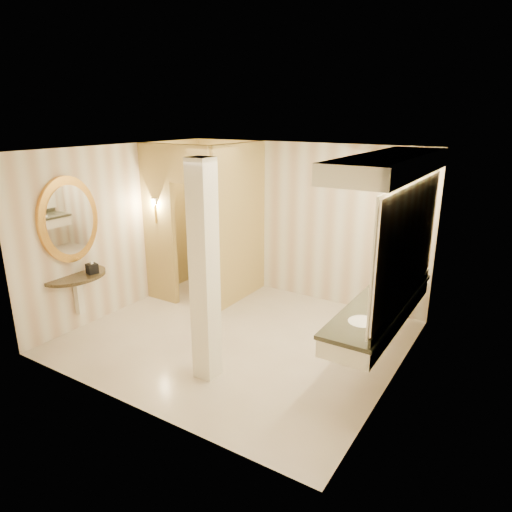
{
  "coord_description": "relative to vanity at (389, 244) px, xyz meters",
  "views": [
    {
      "loc": [
        3.44,
        -4.99,
        3.15
      ],
      "look_at": [
        0.2,
        0.2,
        1.23
      ],
      "focal_mm": 32.0,
      "sensor_mm": 36.0,
      "label": 1
    }
  ],
  "objects": [
    {
      "name": "toilet_closet",
      "position": [
        -3.09,
        0.57,
        -0.24
      ],
      "size": [
        1.5,
        1.55,
        2.7
      ],
      "color": "tan",
      "rests_on": "floor"
    },
    {
      "name": "ceiling",
      "position": [
        -1.98,
        -0.4,
        1.07
      ],
      "size": [
        4.5,
        4.5,
        0.0
      ],
      "primitive_type": "plane",
      "rotation": [
        3.14,
        0.0,
        0.0
      ],
      "color": "silver",
      "rests_on": "wall_back"
    },
    {
      "name": "wall_right",
      "position": [
        0.27,
        -0.4,
        -0.28
      ],
      "size": [
        0.02,
        4.0,
        2.7
      ],
      "primitive_type": "cube",
      "color": "#EEE6CE",
      "rests_on": "floor"
    },
    {
      "name": "wall_front",
      "position": [
        -1.98,
        -2.4,
        -0.28
      ],
      "size": [
        4.5,
        0.02,
        2.7
      ],
      "primitive_type": "cube",
      "color": "#EEE6CE",
      "rests_on": "floor"
    },
    {
      "name": "soap_bottle_a",
      "position": [
        -0.01,
        0.24,
        -0.68
      ],
      "size": [
        0.09,
        0.09,
        0.15
      ],
      "primitive_type": "imported",
      "rotation": [
        0.0,
        0.0,
        0.43
      ],
      "color": "beige",
      "rests_on": "vanity"
    },
    {
      "name": "wall_back",
      "position": [
        -1.98,
        1.6,
        -0.28
      ],
      "size": [
        4.5,
        0.02,
        2.7
      ],
      "primitive_type": "cube",
      "color": "#EEE6CE",
      "rests_on": "floor"
    },
    {
      "name": "soap_bottle_b",
      "position": [
        -0.14,
        0.12,
        -0.7
      ],
      "size": [
        0.1,
        0.1,
        0.11
      ],
      "primitive_type": "imported",
      "rotation": [
        0.0,
        0.0,
        -0.11
      ],
      "color": "silver",
      "rests_on": "vanity"
    },
    {
      "name": "wall_sconce",
      "position": [
        -3.9,
        0.03,
        0.1
      ],
      "size": [
        0.14,
        0.14,
        0.42
      ],
      "color": "gold",
      "rests_on": "toilet_closet"
    },
    {
      "name": "wall_left",
      "position": [
        -4.23,
        -0.4,
        -0.28
      ],
      "size": [
        0.02,
        4.0,
        2.7
      ],
      "primitive_type": "cube",
      "color": "#EEE6CE",
      "rests_on": "floor"
    },
    {
      "name": "console_shelf",
      "position": [
        -4.19,
        -1.42,
        -0.29
      ],
      "size": [
        0.97,
        0.97,
        1.93
      ],
      "color": "black",
      "rests_on": "floor"
    },
    {
      "name": "toilet",
      "position": [
        -3.56,
        1.35,
        -1.25
      ],
      "size": [
        0.43,
        0.74,
        0.75
      ],
      "primitive_type": "imported",
      "rotation": [
        0.0,
        0.0,
        3.15
      ],
      "color": "white",
      "rests_on": "floor"
    },
    {
      "name": "tissue_box",
      "position": [
        -4.0,
        -1.25,
        -0.68
      ],
      "size": [
        0.18,
        0.18,
        0.15
      ],
      "primitive_type": "cube",
      "rotation": [
        0.0,
        0.0,
        -0.26
      ],
      "color": "black",
      "rests_on": "console_shelf"
    },
    {
      "name": "pillar",
      "position": [
        -1.73,
        -1.43,
        -0.28
      ],
      "size": [
        0.26,
        0.26,
        2.7
      ],
      "primitive_type": "cube",
      "color": "white",
      "rests_on": "floor"
    },
    {
      "name": "floor",
      "position": [
        -1.98,
        -0.4,
        -1.63
      ],
      "size": [
        4.5,
        4.5,
        0.0
      ],
      "primitive_type": "plane",
      "color": "beige",
      "rests_on": "ground"
    },
    {
      "name": "soap_bottle_c",
      "position": [
        -0.14,
        0.09,
        -0.66
      ],
      "size": [
        0.07,
        0.07,
        0.19
      ],
      "primitive_type": "imported",
      "rotation": [
        0.0,
        0.0,
        0.0
      ],
      "color": "#C6B28C",
      "rests_on": "vanity"
    },
    {
      "name": "vanity",
      "position": [
        0.0,
        0.0,
        0.0
      ],
      "size": [
        0.75,
        2.81,
        2.09
      ],
      "color": "white",
      "rests_on": "floor"
    }
  ]
}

